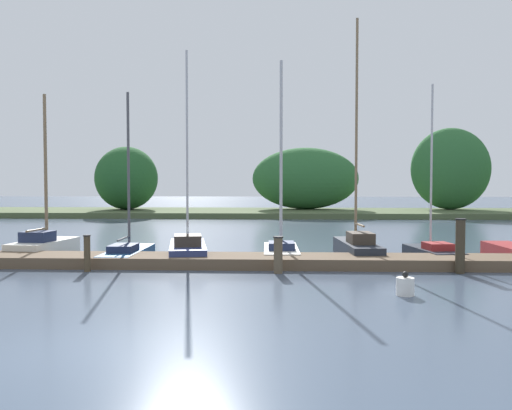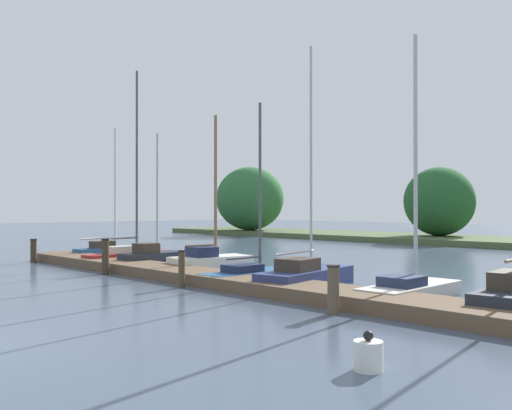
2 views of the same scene
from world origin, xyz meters
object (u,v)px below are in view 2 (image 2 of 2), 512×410
(sailboat_1, at_px, (133,253))
(sailboat_3, at_px, (212,260))
(mooring_piling_2, at_px, (182,269))
(channel_buoy_0, at_px, (368,355))
(sailboat_5, at_px, (308,275))
(mooring_piling_1, at_px, (105,256))
(sailboat_6, at_px, (413,285))
(sailboat_0, at_px, (112,249))
(mooring_piling_0, at_px, (34,251))
(sailboat_4, at_px, (256,273))
(mooring_piling_3, at_px, (333,289))
(sailboat_2, at_px, (155,257))

(sailboat_1, height_order, sailboat_3, sailboat_1)
(mooring_piling_2, distance_m, channel_buoy_0, 9.41)
(sailboat_3, distance_m, sailboat_5, 5.42)
(mooring_piling_1, distance_m, channel_buoy_0, 13.88)
(sailboat_6, bearing_deg, channel_buoy_0, -156.00)
(sailboat_0, distance_m, mooring_piling_0, 3.66)
(sailboat_3, bearing_deg, channel_buoy_0, -111.86)
(sailboat_1, bearing_deg, sailboat_3, -87.35)
(sailboat_3, xyz_separation_m, mooring_piling_2, (2.76, -3.44, 0.15))
(sailboat_5, xyz_separation_m, mooring_piling_0, (-13.31, -2.79, 0.14))
(sailboat_4, distance_m, mooring_piling_3, 5.85)
(sailboat_4, height_order, mooring_piling_0, sailboat_4)
(sailboat_3, bearing_deg, mooring_piling_0, 121.69)
(sailboat_2, distance_m, mooring_piling_2, 6.23)
(sailboat_5, xyz_separation_m, sailboat_6, (3.25, 0.41, -0.03))
(sailboat_2, bearing_deg, mooring_piling_3, -106.22)
(channel_buoy_0, bearing_deg, mooring_piling_0, 171.03)
(sailboat_2, xyz_separation_m, mooring_piling_1, (0.94, -2.71, 0.25))
(channel_buoy_0, bearing_deg, mooring_piling_2, 160.37)
(mooring_piling_1, bearing_deg, sailboat_2, 109.11)
(mooring_piling_1, xyz_separation_m, mooring_piling_2, (4.64, -0.04, -0.08))
(sailboat_2, relative_size, mooring_piling_3, 4.91)
(sailboat_3, relative_size, mooring_piling_1, 4.58)
(mooring_piling_1, relative_size, mooring_piling_2, 1.15)
(sailboat_6, distance_m, channel_buoy_0, 6.96)
(sailboat_1, height_order, sailboat_2, sailboat_1)
(sailboat_1, bearing_deg, mooring_piling_1, -138.78)
(mooring_piling_0, distance_m, mooring_piling_2, 10.69)
(sailboat_3, xyz_separation_m, sailboat_5, (5.37, -0.73, -0.03))
(sailboat_4, height_order, mooring_piling_2, sailboat_4)
(sailboat_0, relative_size, mooring_piling_2, 5.56)
(sailboat_2, height_order, sailboat_6, sailboat_6)
(mooring_piling_1, bearing_deg, sailboat_3, 61.01)
(sailboat_4, xyz_separation_m, sailboat_5, (2.06, 0.17, 0.09))
(sailboat_0, distance_m, sailboat_5, 13.08)
(sailboat_1, relative_size, mooring_piling_2, 7.48)
(mooring_piling_2, bearing_deg, sailboat_4, 77.59)
(sailboat_6, xyz_separation_m, mooring_piling_2, (-5.87, -3.13, 0.21))
(mooring_piling_0, bearing_deg, channel_buoy_0, -8.97)
(sailboat_5, bearing_deg, channel_buoy_0, -142.94)
(sailboat_2, relative_size, channel_buoy_0, 9.27)
(sailboat_4, xyz_separation_m, channel_buoy_0, (8.30, -5.70, -0.06))
(sailboat_5, bearing_deg, mooring_piling_0, 92.19)
(sailboat_1, height_order, mooring_piling_3, sailboat_1)
(sailboat_2, xyz_separation_m, channel_buoy_0, (14.44, -5.91, -0.17))
(sailboat_6, distance_m, mooring_piling_2, 6.65)
(sailboat_2, height_order, channel_buoy_0, sailboat_2)
(mooring_piling_0, bearing_deg, mooring_piling_1, 1.11)
(sailboat_3, height_order, sailboat_6, sailboat_6)
(sailboat_1, xyz_separation_m, mooring_piling_0, (-3.18, -3.00, 0.10))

